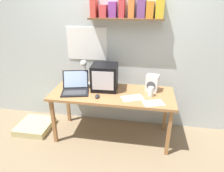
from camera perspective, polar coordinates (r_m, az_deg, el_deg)
name	(u,v)px	position (r m, az deg, el deg)	size (l,w,h in m)	color
ground_plane	(112,135)	(3.11, 0.00, -13.83)	(12.00, 12.00, 0.00)	#867155
back_wall	(117,42)	(2.97, 1.56, 12.37)	(5.60, 0.24, 2.60)	silver
corner_desk	(112,97)	(2.76, 0.00, -3.06)	(1.67, 0.67, 0.71)	#A77043
crt_monitor	(105,77)	(2.79, -2.11, 2.59)	(0.37, 0.36, 0.36)	black
laptop	(75,87)	(2.81, -10.45, -0.16)	(0.43, 0.43, 0.25)	black
desk_lamp	(84,70)	(2.89, -7.87, 4.54)	(0.15, 0.17, 0.40)	silver
juice_glass	(151,92)	(2.67, 10.99, -1.71)	(0.07, 0.07, 0.13)	white
space_heater	(152,83)	(2.80, 11.40, 0.81)	(0.19, 0.17, 0.23)	white
computer_mouse	(97,96)	(2.61, -4.23, -2.93)	(0.07, 0.11, 0.03)	#232326
loose_paper_near_laptop	(132,98)	(2.60, 5.86, -3.42)	(0.32, 0.27, 0.00)	silver
loose_paper_near_monitor	(153,103)	(2.52, 11.74, -4.79)	(0.29, 0.23, 0.00)	white
floor_cushion	(35,126)	(3.44, -21.12, -10.61)	(0.50, 0.50, 0.10)	#CABC82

